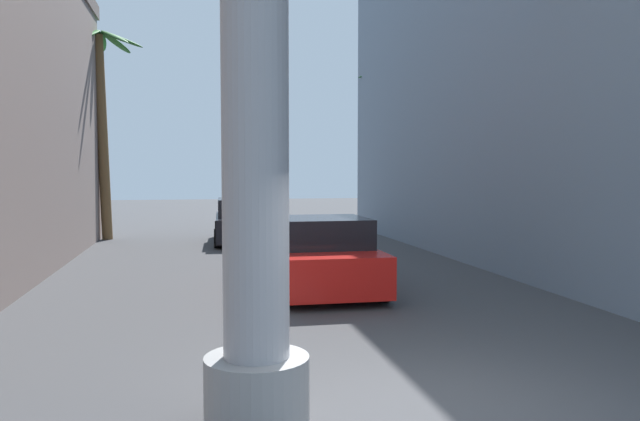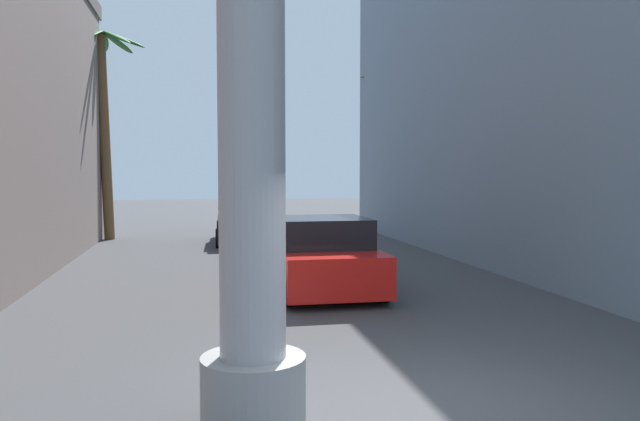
# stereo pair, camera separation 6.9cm
# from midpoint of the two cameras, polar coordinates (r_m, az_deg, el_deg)

# --- Properties ---
(ground_plane) EXTENTS (84.36, 84.36, 0.00)m
(ground_plane) POSITION_cam_midpoint_polar(r_m,az_deg,el_deg) (16.37, -3.19, -5.27)
(ground_plane) COLOR #424244
(building_right) EXTENTS (8.51, 23.98, 12.89)m
(building_right) POSITION_cam_midpoint_polar(r_m,az_deg,el_deg) (19.68, 25.17, 14.77)
(building_right) COLOR slate
(building_right) RESTS_ON ground
(street_lamp) EXTENTS (2.70, 0.28, 6.64)m
(street_lamp) POSITION_cam_midpoint_polar(r_m,az_deg,el_deg) (14.10, 22.44, 9.68)
(street_lamp) COLOR #59595E
(street_lamp) RESTS_ON ground
(traffic_light_mast) EXTENTS (5.09, 0.32, 6.00)m
(traffic_light_mast) POSITION_cam_midpoint_polar(r_m,az_deg,el_deg) (10.23, -23.43, 12.91)
(traffic_light_mast) COLOR #333333
(traffic_light_mast) RESTS_ON ground
(car_lead) EXTENTS (2.12, 4.61, 1.56)m
(car_lead) POSITION_cam_midpoint_polar(r_m,az_deg,el_deg) (13.33, -0.25, -4.24)
(car_lead) COLOR black
(car_lead) RESTS_ON ground
(car_far) EXTENTS (2.12, 4.70, 1.56)m
(car_far) POSITION_cam_midpoint_polar(r_m,az_deg,el_deg) (22.45, -7.23, -1.01)
(car_far) COLOR black
(car_far) RESTS_ON ground
(palm_tree_far_left) EXTENTS (3.01, 2.97, 7.72)m
(palm_tree_far_left) POSITION_cam_midpoint_polar(r_m,az_deg,el_deg) (24.55, -19.39, 8.77)
(palm_tree_far_left) COLOR brown
(palm_tree_far_left) RESTS_ON ground
(palm_tree_far_right) EXTENTS (3.29, 3.16, 7.33)m
(palm_tree_far_right) POSITION_cam_midpoint_polar(r_m,az_deg,el_deg) (28.16, 6.50, 7.60)
(palm_tree_far_right) COLOR brown
(palm_tree_far_right) RESTS_ON ground
(pedestrian_mid_right) EXTENTS (0.42, 0.42, 1.66)m
(pedestrian_mid_right) POSITION_cam_midpoint_polar(r_m,az_deg,el_deg) (15.62, 18.33, -2.30)
(pedestrian_mid_right) COLOR gray
(pedestrian_mid_right) RESTS_ON ground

